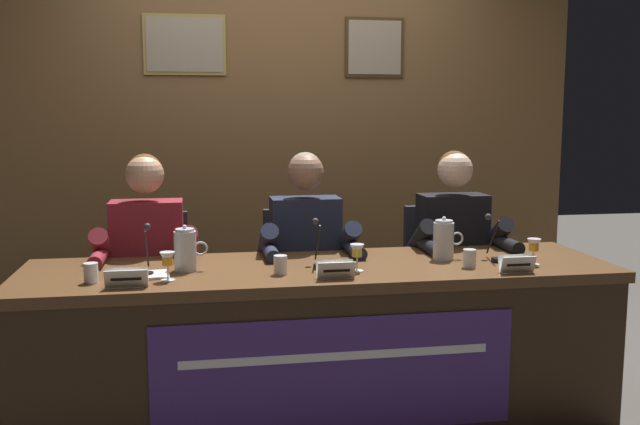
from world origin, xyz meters
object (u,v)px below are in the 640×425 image
(panelist_left, at_px, (147,259))
(chair_center, at_px, (302,296))
(chair_left, at_px, (151,302))
(microphone_left, at_px, (147,258))
(water_pitcher_left_side, at_px, (186,250))
(panelist_right, at_px, (457,248))
(water_pitcher_right_side, at_px, (444,240))
(water_cup_left, at_px, (91,274))
(panelist_center, at_px, (308,253))
(chair_right, at_px, (443,289))
(nameplate_center, at_px, (336,270))
(juice_glass_right, at_px, (534,247))
(water_cup_center, at_px, (280,266))
(conference_table, at_px, (324,322))
(juice_glass_left, at_px, (167,261))
(nameplate_right, at_px, (517,264))
(nameplate_left, at_px, (127,278))
(juice_glass_center, at_px, (357,252))
(water_cup_right, at_px, (469,259))
(microphone_center, at_px, (318,251))
(document_stack_left, at_px, (144,275))

(panelist_left, xyz_separation_m, chair_center, (0.81, 0.20, -0.28))
(chair_left, height_order, microphone_left, microphone_left)
(microphone_left, distance_m, water_pitcher_left_side, 0.17)
(panelist_right, distance_m, water_pitcher_right_side, 0.39)
(water_pitcher_left_side, bearing_deg, chair_center, 42.89)
(water_cup_left, bearing_deg, panelist_right, 16.44)
(panelist_center, bearing_deg, chair_right, 13.86)
(panelist_left, distance_m, nameplate_center, 1.05)
(juice_glass_right, bearing_deg, nameplate_center, -172.84)
(water_cup_center, distance_m, juice_glass_right, 1.19)
(conference_table, bearing_deg, juice_glass_left, -173.47)
(chair_center, height_order, juice_glass_right, chair_center)
(water_cup_center, height_order, chair_right, chair_right)
(nameplate_right, bearing_deg, water_cup_left, 176.00)
(water_cup_left, bearing_deg, juice_glass_left, -2.61)
(nameplate_right, bearing_deg, nameplate_left, 179.37)
(conference_table, height_order, panelist_right, panelist_right)
(panelist_right, bearing_deg, nameplate_left, -158.75)
(juice_glass_center, distance_m, juice_glass_right, 0.85)
(chair_right, bearing_deg, nameplate_center, -133.26)
(microphone_left, relative_size, juice_glass_right, 1.74)
(water_pitcher_right_side, bearing_deg, water_cup_left, -172.59)
(nameplate_left, bearing_deg, microphone_left, 73.81)
(water_cup_left, xyz_separation_m, water_cup_right, (1.67, 0.01, 0.00))
(chair_right, xyz_separation_m, panelist_right, (0.00, -0.20, 0.28))
(panelist_left, distance_m, nameplate_right, 1.78)
(water_pitcher_right_side, bearing_deg, juice_glass_left, -170.21)
(microphone_left, bearing_deg, microphone_center, 1.67)
(chair_center, bearing_deg, water_cup_center, -105.83)
(microphone_left, xyz_separation_m, juice_glass_center, (0.92, -0.10, 0.01))
(water_pitcher_right_side, bearing_deg, panelist_left, 167.20)
(nameplate_left, relative_size, nameplate_right, 1.09)
(conference_table, height_order, water_pitcher_right_side, water_pitcher_right_side)
(water_pitcher_left_side, relative_size, document_stack_left, 0.95)
(microphone_center, xyz_separation_m, water_pitcher_left_side, (-0.60, 0.02, 0.02))
(juice_glass_left, relative_size, chair_right, 0.14)
(water_pitcher_right_side, bearing_deg, nameplate_right, -57.10)
(water_cup_center, bearing_deg, document_stack_left, 174.55)
(chair_left, bearing_deg, panelist_left, -90.00)
(water_cup_center, bearing_deg, microphone_left, 170.24)
(juice_glass_center, distance_m, water_cup_center, 0.35)
(nameplate_left, relative_size, microphone_left, 0.80)
(microphone_left, relative_size, water_cup_right, 2.54)
(panelist_left, relative_size, water_pitcher_left_side, 5.92)
(water_cup_left, bearing_deg, water_pitcher_right_side, 7.41)
(panelist_right, bearing_deg, microphone_left, -165.40)
(chair_left, relative_size, panelist_left, 0.74)
(panelist_center, distance_m, document_stack_left, 0.91)
(panelist_center, distance_m, panelist_right, 0.81)
(juice_glass_center, height_order, water_pitcher_right_side, water_pitcher_right_side)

